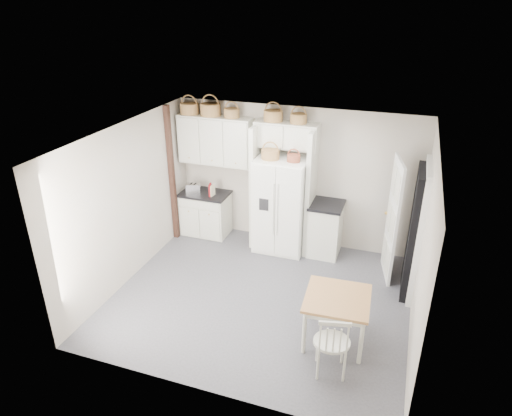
% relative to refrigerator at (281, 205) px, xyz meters
% --- Properties ---
extents(floor, '(4.50, 4.50, 0.00)m').
position_rel_refrigerator_xyz_m(floor, '(0.15, -1.62, -0.88)').
color(floor, '#414143').
rests_on(floor, ground).
extents(ceiling, '(4.50, 4.50, 0.00)m').
position_rel_refrigerator_xyz_m(ceiling, '(0.15, -1.62, 1.72)').
color(ceiling, white).
rests_on(ceiling, wall_back).
extents(wall_back, '(4.50, 0.00, 4.50)m').
position_rel_refrigerator_xyz_m(wall_back, '(0.15, 0.38, 0.42)').
color(wall_back, '#B6A792').
rests_on(wall_back, floor).
extents(wall_left, '(0.00, 4.00, 4.00)m').
position_rel_refrigerator_xyz_m(wall_left, '(-2.10, -1.62, 0.42)').
color(wall_left, '#B6A792').
rests_on(wall_left, floor).
extents(wall_right, '(0.00, 4.00, 4.00)m').
position_rel_refrigerator_xyz_m(wall_right, '(2.40, -1.62, 0.42)').
color(wall_right, '#B6A792').
rests_on(wall_right, floor).
extents(refrigerator, '(0.91, 0.73, 1.77)m').
position_rel_refrigerator_xyz_m(refrigerator, '(0.00, 0.00, 0.00)').
color(refrigerator, white).
rests_on(refrigerator, floor).
extents(base_cab_left, '(0.89, 0.56, 0.83)m').
position_rel_refrigerator_xyz_m(base_cab_left, '(-1.56, 0.08, -0.47)').
color(base_cab_left, beige).
rests_on(base_cab_left, floor).
extents(base_cab_right, '(0.54, 0.65, 0.95)m').
position_rel_refrigerator_xyz_m(base_cab_right, '(0.82, 0.08, -0.41)').
color(base_cab_right, beige).
rests_on(base_cab_right, floor).
extents(dining_table, '(0.90, 0.90, 0.71)m').
position_rel_refrigerator_xyz_m(dining_table, '(1.42, -2.21, -0.53)').
color(dining_table, '#A77E42').
rests_on(dining_table, floor).
extents(windsor_chair, '(0.54, 0.51, 0.93)m').
position_rel_refrigerator_xyz_m(windsor_chair, '(1.47, -2.81, -0.42)').
color(windsor_chair, beige).
rests_on(windsor_chair, floor).
extents(counter_left, '(0.93, 0.60, 0.04)m').
position_rel_refrigerator_xyz_m(counter_left, '(-1.56, 0.08, -0.04)').
color(counter_left, black).
rests_on(counter_left, base_cab_left).
extents(counter_right, '(0.58, 0.69, 0.04)m').
position_rel_refrigerator_xyz_m(counter_right, '(0.82, 0.08, 0.09)').
color(counter_right, black).
rests_on(counter_right, base_cab_right).
extents(toaster, '(0.31, 0.24, 0.19)m').
position_rel_refrigerator_xyz_m(toaster, '(-1.77, 0.01, 0.08)').
color(toaster, silver).
rests_on(toaster, counter_left).
extents(cookbook_red, '(0.07, 0.16, 0.23)m').
position_rel_refrigerator_xyz_m(cookbook_red, '(-1.41, 0.00, 0.10)').
color(cookbook_red, maroon).
rests_on(cookbook_red, counter_left).
extents(cookbook_cream, '(0.05, 0.14, 0.21)m').
position_rel_refrigerator_xyz_m(cookbook_cream, '(-1.36, 0.00, 0.09)').
color(cookbook_cream, beige).
rests_on(cookbook_cream, counter_left).
extents(basket_upper_a, '(0.34, 0.34, 0.19)m').
position_rel_refrigerator_xyz_m(basket_upper_a, '(-1.85, 0.21, 1.56)').
color(basket_upper_a, olive).
rests_on(basket_upper_a, upper_cabinet).
extents(basket_upper_b, '(0.37, 0.37, 0.22)m').
position_rel_refrigerator_xyz_m(basket_upper_b, '(-1.43, 0.21, 1.58)').
color(basket_upper_b, olive).
rests_on(basket_upper_b, upper_cabinet).
extents(basket_upper_c, '(0.28, 0.28, 0.16)m').
position_rel_refrigerator_xyz_m(basket_upper_c, '(-1.02, 0.21, 1.55)').
color(basket_upper_c, olive).
rests_on(basket_upper_c, upper_cabinet).
extents(basket_bridge_a, '(0.33, 0.33, 0.19)m').
position_rel_refrigerator_xyz_m(basket_bridge_a, '(-0.25, 0.21, 1.56)').
color(basket_bridge_a, olive).
rests_on(basket_bridge_a, bridge_cabinet).
extents(basket_bridge_b, '(0.29, 0.29, 0.16)m').
position_rel_refrigerator_xyz_m(basket_bridge_b, '(0.20, 0.21, 1.55)').
color(basket_bridge_b, olive).
rests_on(basket_bridge_b, bridge_cabinet).
extents(basket_fridge_a, '(0.31, 0.31, 0.17)m').
position_rel_refrigerator_xyz_m(basket_fridge_a, '(-0.19, -0.10, 0.97)').
color(basket_fridge_a, olive).
rests_on(basket_fridge_a, refrigerator).
extents(basket_fridge_b, '(0.23, 0.23, 0.12)m').
position_rel_refrigerator_xyz_m(basket_fridge_b, '(0.22, -0.10, 0.94)').
color(basket_fridge_b, brown).
rests_on(basket_fridge_b, refrigerator).
extents(upper_cabinet, '(1.40, 0.34, 0.90)m').
position_rel_refrigerator_xyz_m(upper_cabinet, '(-1.35, 0.21, 1.02)').
color(upper_cabinet, beige).
rests_on(upper_cabinet, wall_back).
extents(bridge_cabinet, '(1.12, 0.34, 0.45)m').
position_rel_refrigerator_xyz_m(bridge_cabinet, '(0.00, 0.21, 1.24)').
color(bridge_cabinet, beige).
rests_on(bridge_cabinet, wall_back).
extents(fridge_panel_left, '(0.08, 0.60, 2.30)m').
position_rel_refrigerator_xyz_m(fridge_panel_left, '(-0.51, 0.08, 0.27)').
color(fridge_panel_left, beige).
rests_on(fridge_panel_left, floor).
extents(fridge_panel_right, '(0.08, 0.60, 2.30)m').
position_rel_refrigerator_xyz_m(fridge_panel_right, '(0.51, 0.08, 0.27)').
color(fridge_panel_right, beige).
rests_on(fridge_panel_right, floor).
extents(trim_post, '(0.09, 0.09, 2.60)m').
position_rel_refrigerator_xyz_m(trim_post, '(-2.05, -0.27, 0.42)').
color(trim_post, black).
rests_on(trim_post, floor).
extents(doorway_void, '(0.18, 0.85, 2.05)m').
position_rel_refrigerator_xyz_m(doorway_void, '(2.31, -0.62, 0.14)').
color(doorway_void, black).
rests_on(doorway_void, floor).
extents(door_slab, '(0.21, 0.79, 2.05)m').
position_rel_refrigerator_xyz_m(door_slab, '(1.95, -0.28, 0.14)').
color(door_slab, white).
rests_on(door_slab, floor).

